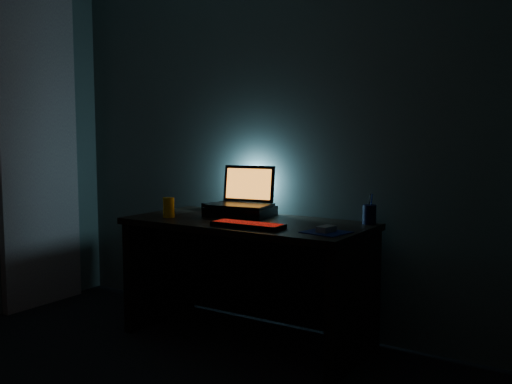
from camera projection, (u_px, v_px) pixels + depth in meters
room at (0, 141)px, 2.07m from camera, size 3.50×4.00×2.50m
desk at (252, 260)px, 3.54m from camera, size 1.50×0.70×0.75m
curtain at (38, 151)px, 4.19m from camera, size 0.06×0.65×2.30m
riser at (240, 211)px, 3.66m from camera, size 0.44×0.36×0.06m
laptop at (244, 197)px, 3.69m from camera, size 0.41×0.33×0.26m
keyboard at (248, 225)px, 3.22m from camera, size 0.43×0.15×0.03m
mousepad at (326, 232)px, 3.05m from camera, size 0.25×0.23×0.00m
mouse at (326, 229)px, 3.04m from camera, size 0.08×0.11×0.03m
pen_cup at (369, 214)px, 3.33m from camera, size 0.08×0.08×0.11m
juice_glass at (169, 207)px, 3.60m from camera, size 0.08×0.08×0.13m
router at (214, 207)px, 3.92m from camera, size 0.18×0.17×0.05m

